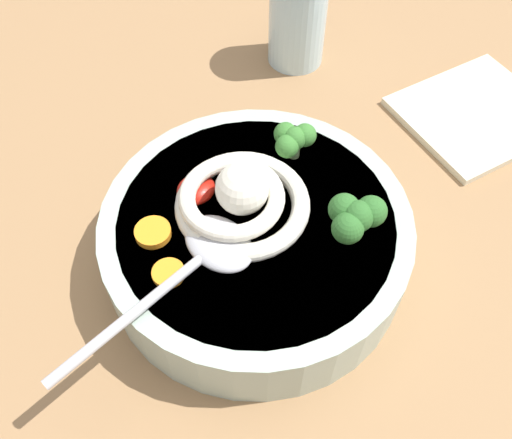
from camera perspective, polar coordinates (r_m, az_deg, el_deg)
The scene contains 11 objects.
table_slab at distance 48.97cm, azimuth 0.39°, elevation -10.50°, with size 133.13×133.13×3.09cm, color #936D47.
soup_bowl at distance 47.72cm, azimuth 0.00°, elevation -2.03°, with size 25.41×25.41×5.96cm.
noodle_pile at distance 44.74cm, azimuth -1.67°, elevation 2.09°, with size 11.94×11.70×4.80cm.
soup_spoon at distance 42.57cm, azimuth -5.54°, elevation -3.90°, with size 17.37×6.24×1.60cm.
chili_sauce_dollop at distance 46.55cm, azimuth -6.04°, elevation 3.02°, with size 3.30×2.97×1.49cm, color #B2190F.
broccoli_floret_beside_noodles at distance 43.22cm, azimuth 9.93°, elevation 0.29°, with size 4.81×4.14×3.80cm.
broccoli_floret_right at distance 48.50cm, azimuth 3.74°, elevation 8.09°, with size 3.93×3.38×3.11cm.
carrot_slice_left at distance 42.87cm, azimuth -8.78°, elevation -5.33°, with size 2.48×2.48×0.46cm, color orange.
carrot_slice_near_spoon at distance 44.98cm, azimuth -10.31°, elevation -1.28°, with size 2.85×2.85×0.63cm, color orange.
drinking_glass at distance 65.84cm, azimuth 4.21°, elevation 19.82°, with size 6.33×6.33×11.61cm, color silver.
folded_napkin at distance 65.76cm, azimuth 21.29°, elevation 9.82°, with size 15.17×13.43×0.80cm, color beige.
Camera 1 is at (16.05, 13.66, 45.75)cm, focal length 39.86 mm.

